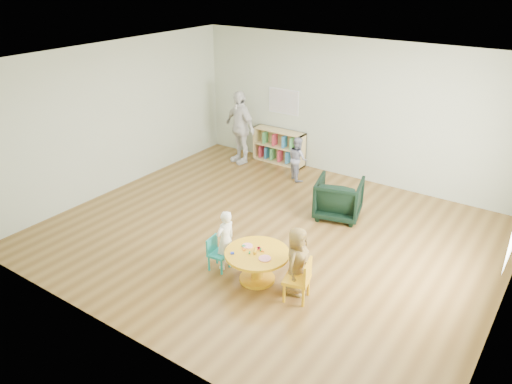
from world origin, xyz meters
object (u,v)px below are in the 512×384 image
kid_chair_right (300,279)px  armchair (339,198)px  bookshelf (279,146)px  child_left (225,240)px  kid_chair_left (217,252)px  child_right (297,261)px  activity_table (257,261)px  adult_caretaker (240,127)px  toddler (298,159)px

kid_chair_right → armchair: (-0.64, 2.44, 0.03)m
bookshelf → child_left: size_ratio=1.31×
kid_chair_left → child_right: (1.23, 0.16, 0.22)m
armchair → child_left: bearing=60.0°
kid_chair_right → child_right: size_ratio=0.63×
activity_table → bookshelf: 4.56m
kid_chair_right → kid_chair_left: bearing=77.3°
kid_chair_left → armchair: bearing=157.3°
activity_table → kid_chair_left: kid_chair_left is taller
activity_table → child_left: child_left is taller
kid_chair_left → child_right: 1.26m
kid_chair_left → child_left: 0.23m
child_left → adult_caretaker: bearing=-137.3°
activity_table → bookshelf: bearing=118.4°
activity_table → adult_caretaker: size_ratio=0.57×
kid_chair_left → bookshelf: bookshelf is taller
activity_table → bookshelf: size_ratio=0.76×
kid_chair_right → child_left: child_left is taller
bookshelf → child_left: (1.61, -4.00, 0.09)m
adult_caretaker → kid_chair_right: bearing=-28.0°
kid_chair_right → bookshelf: bearing=20.9°
child_right → activity_table: bearing=89.5°
activity_table → toddler: toddler is taller
kid_chair_right → child_left: (-1.27, 0.06, 0.13)m
kid_chair_left → kid_chair_right: 1.37m
bookshelf → adult_caretaker: 0.97m
kid_chair_right → toddler: toddler is taller
toddler → armchair: bearing=179.9°
kid_chair_right → toddler: (-2.06, 3.45, 0.13)m
child_right → toddler: size_ratio=1.07×
activity_table → toddler: (-1.34, 3.40, 0.14)m
bookshelf → child_left: bearing=-68.1°
activity_table → armchair: bearing=88.1°
kid_chair_right → bookshelf: bookshelf is taller
armchair → child_left: (-0.64, -2.38, 0.10)m
child_right → adult_caretaker: 4.92m
kid_chair_right → activity_table: bearing=71.7°
activity_table → kid_chair_right: kid_chair_right is taller
kid_chair_right → toddler: bearing=16.4°
armchair → bookshelf: bearing=-50.9°
activity_table → kid_chair_left: size_ratio=1.81×
bookshelf → child_left: child_left is taller
kid_chair_left → kid_chair_right: size_ratio=0.83×
bookshelf → armchair: (2.24, -1.62, -0.01)m
child_left → adult_caretaker: adult_caretaker is taller
kid_chair_right → child_left: bearing=73.1°
armchair → kid_chair_right: bearing=89.7°
armchair → toddler: (-1.42, 1.01, 0.10)m
kid_chair_right → toddler: size_ratio=0.67×
activity_table → kid_chair_right: size_ratio=1.49×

